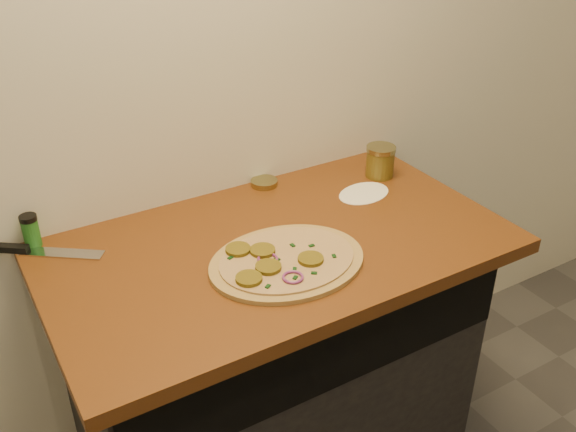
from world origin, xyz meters
TOP-DOWN VIEW (x-y plane):
  - cabinet at (0.00, 1.45)m, footprint 1.10×0.60m
  - countertop at (0.00, 1.42)m, footprint 1.20×0.70m
  - pizza at (-0.04, 1.31)m, footprint 0.40×0.40m
  - chefs_knife at (-0.56, 1.69)m, footprint 0.27×0.21m
  - mason_jar_lid at (0.13, 1.71)m, footprint 0.09×0.09m
  - salsa_jar at (0.47, 1.59)m, footprint 0.09×0.09m
  - spice_shaker at (-0.55, 1.72)m, footprint 0.04×0.04m
  - flour_spill at (0.35, 1.51)m, footprint 0.20×0.20m

SIDE VIEW (x-z plane):
  - cabinet at x=0.00m, z-range 0.00..0.86m
  - countertop at x=0.00m, z-range 0.86..0.90m
  - flour_spill at x=0.35m, z-range 0.90..0.90m
  - chefs_knife at x=-0.56m, z-range 0.90..0.91m
  - mason_jar_lid at x=0.13m, z-range 0.90..0.92m
  - pizza at x=-0.04m, z-range 0.90..0.92m
  - spice_shaker at x=-0.55m, z-range 0.90..0.99m
  - salsa_jar at x=0.47m, z-range 0.90..1.00m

